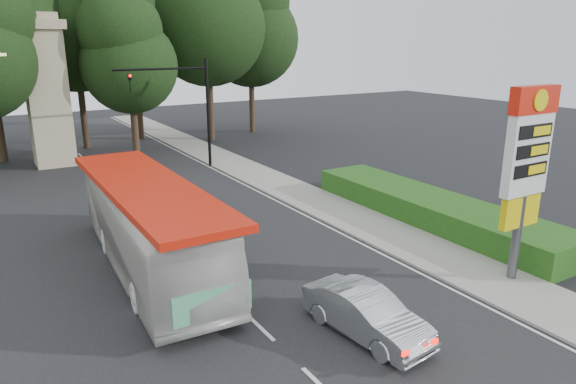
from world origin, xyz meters
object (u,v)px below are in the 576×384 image
gas_station_pylon (527,159)px  sedan_silver (366,313)px  transit_bus (149,226)px  traffic_signal_mast (189,99)px  monument (47,90)px

gas_station_pylon → sedan_silver: gas_station_pylon is taller
sedan_silver → transit_bus: bearing=110.0°
traffic_signal_mast → sedan_silver: bearing=-98.3°
gas_station_pylon → monument: monument is taller
traffic_signal_mast → transit_bus: size_ratio=0.61×
gas_station_pylon → sedan_silver: (-6.75, -0.05, -3.76)m
monument → sedan_silver: monument is taller
traffic_signal_mast → sedan_silver: size_ratio=1.72×
gas_station_pylon → transit_bus: size_ratio=0.58×
transit_bus → sedan_silver: bearing=-60.6°
gas_station_pylon → monument: size_ratio=0.68×
monument → transit_bus: 20.57m
gas_station_pylon → traffic_signal_mast: 22.29m
gas_station_pylon → transit_bus: (-10.63, 7.73, -2.79)m
monument → sedan_silver: size_ratio=2.41×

